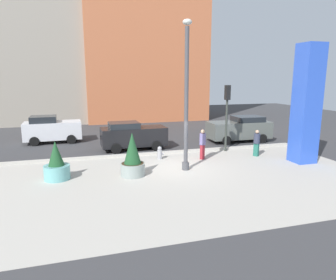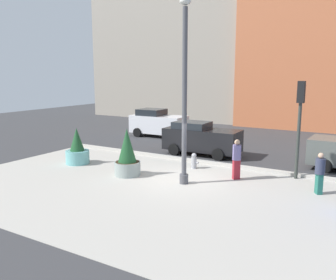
% 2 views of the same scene
% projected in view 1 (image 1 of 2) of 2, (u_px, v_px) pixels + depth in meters
% --- Properties ---
extents(ground_plane, '(60.00, 60.00, 0.00)m').
position_uv_depth(ground_plane, '(158.00, 151.00, 19.58)').
color(ground_plane, '#38383A').
extents(plaza_pavement, '(18.00, 10.00, 0.02)m').
position_uv_depth(plaza_pavement, '(190.00, 181.00, 13.94)').
color(plaza_pavement, '#ADA89E').
rests_on(plaza_pavement, ground_plane).
extents(curb_strip, '(18.00, 0.24, 0.16)m').
position_uv_depth(curb_strip, '(161.00, 153.00, 18.74)').
color(curb_strip, '#B7B2A8').
rests_on(curb_strip, ground_plane).
extents(lamp_post, '(0.44, 0.44, 7.28)m').
position_uv_depth(lamp_post, '(186.00, 100.00, 14.87)').
color(lamp_post, '#4C4C51').
rests_on(lamp_post, ground_plane).
extents(art_pillar_blue, '(1.13, 1.13, 6.39)m').
position_uv_depth(art_pillar_blue, '(306.00, 105.00, 16.43)').
color(art_pillar_blue, blue).
rests_on(art_pillar_blue, ground_plane).
extents(potted_plant_mid_plaza, '(1.15, 1.15, 2.10)m').
position_uv_depth(potted_plant_mid_plaza, '(133.00, 158.00, 14.47)').
color(potted_plant_mid_plaza, gray).
rests_on(potted_plant_mid_plaza, ground_plane).
extents(potted_plant_near_right, '(1.16, 1.16, 1.81)m').
position_uv_depth(potted_plant_near_right, '(57.00, 165.00, 13.98)').
color(potted_plant_near_right, '#6BB2B2').
rests_on(potted_plant_near_right, ground_plane).
extents(fire_hydrant, '(0.36, 0.26, 0.75)m').
position_uv_depth(fire_hydrant, '(160.00, 153.00, 17.54)').
color(fire_hydrant, '#99999E').
rests_on(fire_hydrant, ground_plane).
extents(traffic_light_far_side, '(0.28, 0.42, 4.16)m').
position_uv_depth(traffic_light_far_side, '(227.00, 107.00, 18.99)').
color(traffic_light_far_side, '#333833').
rests_on(traffic_light_far_side, ground_plane).
extents(car_curb_west, '(4.23, 2.02, 1.81)m').
position_uv_depth(car_curb_west, '(133.00, 135.00, 19.88)').
color(car_curb_west, black).
rests_on(car_curb_west, ground_plane).
extents(car_curb_east, '(4.57, 2.21, 1.84)m').
position_uv_depth(car_curb_east, '(240.00, 129.00, 22.42)').
color(car_curb_east, '#565B56').
rests_on(car_curb_east, ground_plane).
extents(car_far_lane, '(3.97, 2.14, 1.94)m').
position_uv_depth(car_far_lane, '(52.00, 129.00, 22.00)').
color(car_far_lane, silver).
rests_on(car_far_lane, ground_plane).
extents(pedestrian_crossing, '(0.51, 0.51, 1.73)m').
position_uv_depth(pedestrian_crossing, '(203.00, 143.00, 17.43)').
color(pedestrian_crossing, maroon).
rests_on(pedestrian_crossing, ground_plane).
extents(pedestrian_by_curb, '(0.50, 0.50, 1.59)m').
position_uv_depth(pedestrian_by_curb, '(257.00, 142.00, 18.11)').
color(pedestrian_by_curb, '#236656').
rests_on(pedestrian_by_curb, ground_plane).
extents(highrise_across_street, '(12.86, 8.88, 23.59)m').
position_uv_depth(highrise_across_street, '(142.00, 11.00, 33.68)').
color(highrise_across_street, '#C66B42').
rests_on(highrise_across_street, ground_plane).
extents(office_block_flanking, '(17.05, 11.45, 18.40)m').
position_uv_depth(office_block_flanking, '(9.00, 33.00, 32.15)').
color(office_block_flanking, '#9E9384').
rests_on(office_block_flanking, ground_plane).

